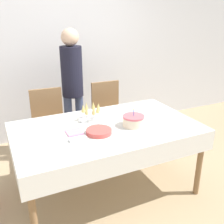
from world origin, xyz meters
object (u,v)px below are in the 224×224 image
object	(u,v)px
champagne_tray	(91,112)
plate_stack_main	(99,131)
dining_chair_far_right	(108,114)
birthday_cake	(133,121)
person_standing	(72,81)
dining_chair_far_left	(49,124)

from	to	relation	value
champagne_tray	plate_stack_main	distance (m)	0.36
champagne_tray	dining_chair_far_right	bearing A→B (deg)	52.65
birthday_cake	dining_chair_far_right	bearing A→B (deg)	80.61
champagne_tray	person_standing	distance (m)	0.82
champagne_tray	plate_stack_main	size ratio (longest dim) A/B	1.16
birthday_cake	dining_chair_far_left	bearing A→B (deg)	124.34
birthday_cake	person_standing	distance (m)	1.18
dining_chair_far_right	birthday_cake	size ratio (longest dim) A/B	4.40
dining_chair_far_left	champagne_tray	world-z (taller)	dining_chair_far_left
birthday_cake	person_standing	world-z (taller)	person_standing
dining_chair_far_left	champagne_tray	size ratio (longest dim) A/B	3.39
plate_stack_main	dining_chair_far_left	bearing A→B (deg)	105.43
dining_chair_far_right	birthday_cake	distance (m)	1.03
birthday_cake	champagne_tray	distance (m)	0.47
dining_chair_far_left	person_standing	bearing A→B (deg)	23.37
dining_chair_far_left	plate_stack_main	size ratio (longest dim) A/B	3.92
dining_chair_far_left	birthday_cake	bearing A→B (deg)	-55.66
dining_chair_far_left	champagne_tray	distance (m)	0.79
dining_chair_far_left	person_standing	distance (m)	0.64
champagne_tray	dining_chair_far_left	bearing A→B (deg)	117.42
birthday_cake	champagne_tray	xyz separation A→B (m)	(-0.33, 0.33, 0.04)
champagne_tray	birthday_cake	bearing A→B (deg)	-44.88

